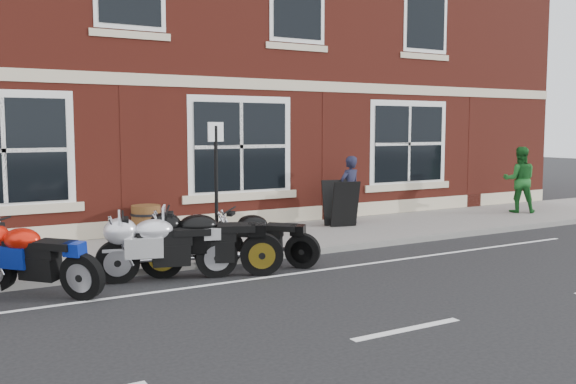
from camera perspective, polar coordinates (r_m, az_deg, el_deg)
name	(u,v)px	position (r m, az deg, el deg)	size (l,w,h in m)	color
ground	(282,279)	(10.32, -0.52, -7.71)	(80.00, 80.00, 0.00)	black
sidewalk	(207,245)	(12.94, -7.17, -4.73)	(30.00, 3.00, 0.12)	slate
kerb	(243,259)	(11.53, -4.06, -5.99)	(30.00, 0.16, 0.12)	slate
pub_building	(102,3)	(20.17, -16.17, 15.80)	(24.00, 12.00, 12.00)	maroon
moto_sport_red	(36,256)	(9.92, -21.48, -5.33)	(1.52, 1.75, 0.98)	black
moto_sport_black	(209,240)	(10.43, -7.02, -4.28)	(2.15, 1.08, 1.03)	black
moto_sport_silver	(165,244)	(10.29, -10.92, -4.60)	(2.17, 0.72, 1.00)	black
moto_naked_black	(262,236)	(11.18, -2.32, -3.96)	(1.47, 1.54, 0.90)	black
pedestrian_left	(350,190)	(15.36, 5.50, 0.20)	(0.59, 0.39, 1.61)	black
pedestrian_right	(520,180)	(18.35, 19.89, 1.04)	(0.86, 0.67, 1.77)	#18561F
a_board_sign	(340,203)	(14.89, 4.69, -1.01)	(0.64, 0.43, 1.07)	black
barrel_planter	(146,222)	(13.51, -12.50, -2.62)	(0.63, 0.63, 0.70)	#513915
parking_sign	(216,180)	(11.26, -6.40, 1.08)	(0.33, 0.11, 2.38)	black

